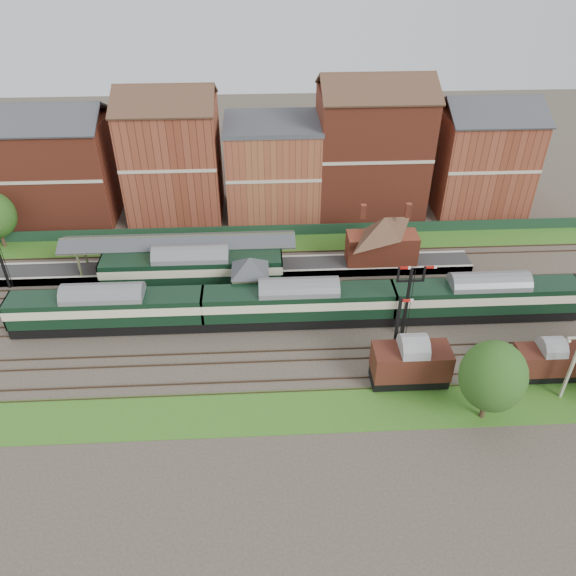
{
  "coord_description": "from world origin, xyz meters",
  "views": [
    {
      "loc": [
        -1.59,
        -44.79,
        36.2
      ],
      "look_at": [
        0.84,
        2.0,
        3.0
      ],
      "focal_mm": 35.0,
      "sensor_mm": 36.0,
      "label": 1
    }
  ],
  "objects_px": {
    "dmu_train": "(299,303)",
    "platform_railcar": "(192,270)",
    "goods_van_a": "(411,363)",
    "semaphore_bracket": "(408,298)",
    "signal_box": "(250,281)"
  },
  "relations": [
    {
      "from": "signal_box",
      "to": "semaphore_bracket",
      "type": "height_order",
      "value": "semaphore_bracket"
    },
    {
      "from": "semaphore_bracket",
      "to": "platform_railcar",
      "type": "distance_m",
      "value": 23.28
    },
    {
      "from": "semaphore_bracket",
      "to": "platform_railcar",
      "type": "height_order",
      "value": "semaphore_bracket"
    },
    {
      "from": "signal_box",
      "to": "dmu_train",
      "type": "distance_m",
      "value": 5.83
    },
    {
      "from": "dmu_train",
      "to": "platform_railcar",
      "type": "xyz_separation_m",
      "value": [
        -11.13,
        6.5,
        0.06
      ]
    },
    {
      "from": "signal_box",
      "to": "goods_van_a",
      "type": "relative_size",
      "value": 0.89
    },
    {
      "from": "goods_van_a",
      "to": "semaphore_bracket",
      "type": "bearing_deg",
      "value": 81.58
    },
    {
      "from": "semaphore_bracket",
      "to": "platform_railcar",
      "type": "relative_size",
      "value": 0.42
    },
    {
      "from": "dmu_train",
      "to": "semaphore_bracket",
      "type": "bearing_deg",
      "value": -13.72
    },
    {
      "from": "semaphore_bracket",
      "to": "platform_railcar",
      "type": "bearing_deg",
      "value": 157.16
    },
    {
      "from": "dmu_train",
      "to": "goods_van_a",
      "type": "distance_m",
      "value": 12.93
    },
    {
      "from": "semaphore_bracket",
      "to": "dmu_train",
      "type": "relative_size",
      "value": 0.14
    },
    {
      "from": "signal_box",
      "to": "goods_van_a",
      "type": "bearing_deg",
      "value": -41.03
    },
    {
      "from": "dmu_train",
      "to": "platform_railcar",
      "type": "distance_m",
      "value": 12.89
    },
    {
      "from": "dmu_train",
      "to": "goods_van_a",
      "type": "xyz_separation_m",
      "value": [
        9.28,
        -9.0,
        -0.25
      ]
    }
  ]
}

